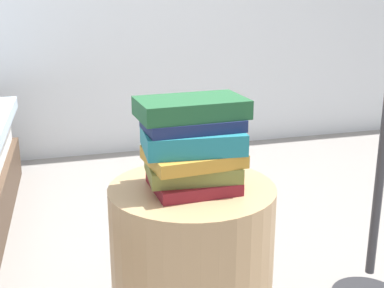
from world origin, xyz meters
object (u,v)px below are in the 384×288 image
(book_ochre, at_px, (191,157))
(book_navy, at_px, (193,124))
(book_maroon, at_px, (193,183))
(book_olive, at_px, (191,169))
(side_table, at_px, (192,267))
(book_forest, at_px, (190,108))
(book_teal, at_px, (193,139))

(book_ochre, height_order, book_navy, book_navy)
(book_maroon, relative_size, book_olive, 0.91)
(book_maroon, bearing_deg, book_navy, 75.68)
(book_maroon, height_order, book_navy, book_navy)
(side_table, distance_m, book_forest, 0.48)
(book_maroon, bearing_deg, book_teal, 71.41)
(book_ochre, bearing_deg, book_maroon, -12.27)
(side_table, height_order, book_teal, book_teal)
(side_table, relative_size, book_ochre, 2.04)
(book_forest, bearing_deg, book_olive, -89.73)
(book_maroon, distance_m, book_ochre, 0.08)
(book_olive, bearing_deg, book_maroon, -69.23)
(book_teal, height_order, book_navy, book_navy)
(book_olive, height_order, book_teal, book_teal)
(side_table, height_order, book_forest, book_forest)
(book_teal, bearing_deg, book_navy, -105.79)
(book_navy, bearing_deg, book_teal, 67.71)
(book_ochre, bearing_deg, book_teal, 46.75)
(side_table, bearing_deg, book_ochre, -114.50)
(book_navy, distance_m, book_forest, 0.04)
(book_teal, distance_m, book_forest, 0.09)
(book_maroon, xyz_separation_m, book_olive, (-0.00, 0.01, 0.04))
(book_navy, bearing_deg, book_maroon, -104.13)
(book_ochre, bearing_deg, book_forest, 79.76)
(book_olive, xyz_separation_m, book_forest, (-0.00, 0.01, 0.17))
(book_navy, bearing_deg, book_ochre, -143.88)
(book_maroon, relative_size, book_navy, 0.86)
(side_table, bearing_deg, book_navy, -68.44)
(book_olive, distance_m, book_ochre, 0.04)
(book_teal, relative_size, book_navy, 1.02)
(book_teal, bearing_deg, side_table, -160.93)
(book_olive, bearing_deg, book_ochre, -95.91)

